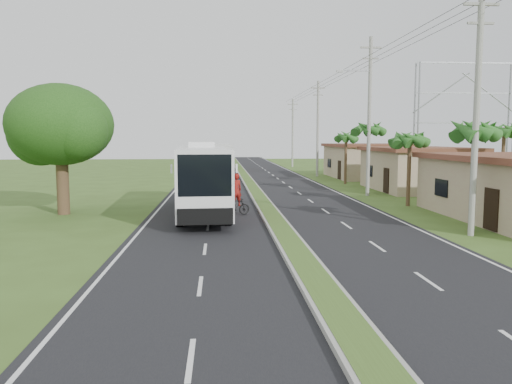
{
  "coord_description": "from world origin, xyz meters",
  "views": [
    {
      "loc": [
        -2.89,
        -19.58,
        4.39
      ],
      "look_at": [
        -1.13,
        4.56,
        1.8
      ],
      "focal_mm": 35.0,
      "sensor_mm": 36.0,
      "label": 1
    }
  ],
  "objects": [
    {
      "name": "palm_verge_c",
      "position": [
        8.8,
        19.0,
        5.12
      ],
      "size": [
        2.4,
        2.4,
        5.85
      ],
      "color": "#473321",
      "rests_on": "ground"
    },
    {
      "name": "median_strip",
      "position": [
        0.0,
        20.0,
        0.1
      ],
      "size": [
        1.2,
        160.0,
        0.18
      ],
      "color": "gray",
      "rests_on": "ground"
    },
    {
      "name": "utility_pole_c",
      "position": [
        8.5,
        38.0,
        5.67
      ],
      "size": [
        1.6,
        0.28,
        11.0
      ],
      "color": "gray",
      "rests_on": "ground"
    },
    {
      "name": "coach_bus_main",
      "position": [
        -3.93,
        9.53,
        2.31
      ],
      "size": [
        3.41,
        13.11,
        4.2
      ],
      "rotation": [
        0.0,
        0.0,
        0.05
      ],
      "color": "white",
      "rests_on": "ground"
    },
    {
      "name": "shade_tree",
      "position": [
        -12.11,
        10.02,
        5.03
      ],
      "size": [
        6.3,
        6.0,
        7.54
      ],
      "color": "#473321",
      "rests_on": "ground"
    },
    {
      "name": "shop_mid",
      "position": [
        14.0,
        22.0,
        1.86
      ],
      "size": [
        7.6,
        10.6,
        3.67
      ],
      "color": "tan",
      "rests_on": "ground"
    },
    {
      "name": "ground",
      "position": [
        0.0,
        0.0,
        0.0
      ],
      "size": [
        180.0,
        180.0,
        0.0
      ],
      "primitive_type": "plane",
      "color": "#3B541E",
      "rests_on": "ground"
    },
    {
      "name": "lane_edge_right",
      "position": [
        6.7,
        20.0,
        0.0
      ],
      "size": [
        0.12,
        160.0,
        0.01
      ],
      "primitive_type": "cube",
      "color": "silver",
      "rests_on": "ground"
    },
    {
      "name": "utility_pole_b",
      "position": [
        8.47,
        18.0,
        6.26
      ],
      "size": [
        3.2,
        0.28,
        12.0
      ],
      "color": "gray",
      "rests_on": "ground"
    },
    {
      "name": "palm_verge_b",
      "position": [
        9.4,
        12.0,
        4.36
      ],
      "size": [
        2.4,
        2.4,
        5.05
      ],
      "color": "#473321",
      "rests_on": "ground"
    },
    {
      "name": "lane_edge_left",
      "position": [
        -6.7,
        20.0,
        0.0
      ],
      "size": [
        0.12,
        160.0,
        0.01
      ],
      "primitive_type": "cube",
      "color": "silver",
      "rests_on": "ground"
    },
    {
      "name": "road_asphalt",
      "position": [
        0.0,
        20.0,
        0.01
      ],
      "size": [
        14.0,
        160.0,
        0.02
      ],
      "primitive_type": "cube",
      "color": "black",
      "rests_on": "ground"
    },
    {
      "name": "shop_far",
      "position": [
        14.0,
        36.0,
        1.93
      ],
      "size": [
        8.6,
        11.6,
        3.82
      ],
      "color": "tan",
      "rests_on": "ground"
    },
    {
      "name": "motorcyclist",
      "position": [
        -1.97,
        8.74,
        0.92
      ],
      "size": [
        1.71,
        1.03,
        2.43
      ],
      "rotation": [
        0.0,
        0.0,
        0.37
      ],
      "color": "black",
      "rests_on": "ground"
    },
    {
      "name": "utility_pole_d",
      "position": [
        8.5,
        58.0,
        5.42
      ],
      "size": [
        1.6,
        0.28,
        10.5
      ],
      "color": "gray",
      "rests_on": "ground"
    },
    {
      "name": "palm_behind_shop",
      "position": [
        17.5,
        15.0,
        4.93
      ],
      "size": [
        2.4,
        2.4,
        5.65
      ],
      "color": "#473321",
      "rests_on": "ground"
    },
    {
      "name": "utility_pole_a",
      "position": [
        8.5,
        2.0,
        5.67
      ],
      "size": [
        1.6,
        0.28,
        11.0
      ],
      "color": "gray",
      "rests_on": "ground"
    },
    {
      "name": "billboard_lattice",
      "position": [
        22.0,
        30.0,
        6.82
      ],
      "size": [
        10.18,
        1.18,
        12.07
      ],
      "color": "gray",
      "rests_on": "ground"
    },
    {
      "name": "coach_bus_far",
      "position": [
        -2.52,
        54.44,
        2.07
      ],
      "size": [
        2.97,
        12.57,
        3.65
      ],
      "rotation": [
        0.0,
        0.0,
        0.02
      ],
      "color": "silver",
      "rests_on": "ground"
    },
    {
      "name": "palm_verge_d",
      "position": [
        9.3,
        28.0,
        4.55
      ],
      "size": [
        2.4,
        2.4,
        5.25
      ],
      "color": "#473321",
      "rests_on": "ground"
    },
    {
      "name": "palm_verge_a",
      "position": [
        9.0,
        3.0,
        4.74
      ],
      "size": [
        2.4,
        2.4,
        5.45
      ],
      "color": "#473321",
      "rests_on": "ground"
    }
  ]
}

